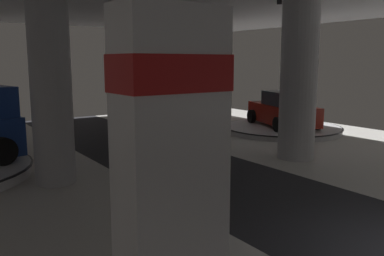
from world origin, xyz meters
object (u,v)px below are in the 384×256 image
Objects in this scene: display_car_far_right at (283,111)px; display_platform_deep_right at (184,117)px; display_platform_far_right at (282,129)px; visitor_walking_near at (200,164)px; column_left at (51,85)px; brand_sign_pylon at (172,196)px; column_right at (299,80)px; display_car_deep_right at (184,101)px.

display_platform_deep_right is at bearing 106.40° from display_car_far_right.
visitor_walking_near is (-9.06, -5.77, 0.75)m from display_platform_far_right.
column_left is 1.40× the size of brand_sign_pylon.
visitor_walking_near is (-9.05, -5.75, -0.13)m from display_car_far_right.
brand_sign_pylon is at bearing -123.56° from display_platform_deep_right.
brand_sign_pylon is 19.71m from display_platform_deep_right.
column_right is 5.92m from visitor_walking_near.
column_left is at bearing 167.33° from column_right.
column_right is 1.21× the size of display_platform_deep_right.
display_car_deep_right is at bearing 106.41° from display_platform_far_right.
brand_sign_pylon is at bearing -97.37° from column_left.
display_car_far_right is (12.64, 10.28, -1.00)m from brand_sign_pylon.
display_platform_far_right is 1.31× the size of display_car_deep_right.
display_car_far_right is (3.67, 4.08, -1.71)m from column_right.
display_platform_deep_right is at bearing 106.56° from display_platform_far_right.
column_left is at bearing 126.56° from visitor_walking_near.
display_car_deep_right is at bearing 58.31° from visitor_walking_near.
column_right is 0.97× the size of display_platform_far_right.
column_right reaches higher than display_car_deep_right.
brand_sign_pylon reaches higher than display_car_deep_right.
display_platform_far_right is (12.65, 10.31, -1.88)m from brand_sign_pylon.
column_right reaches higher than display_car_far_right.
visitor_walking_near is (-7.26, -11.82, 0.70)m from display_platform_deep_right.
column_right is at bearing 34.64° from brand_sign_pylon.
column_left and column_right have the same top height.
display_car_far_right reaches higher than display_platform_deep_right.
display_car_far_right is 6.31m from display_car_deep_right.
column_left is 13.16m from display_platform_deep_right.
display_platform_far_right is at bearing 48.15° from column_right.
display_car_deep_right is at bearing -40.79° from display_platform_deep_right.
column_right is at bearing -100.66° from display_car_deep_right.
column_right is 1.21× the size of display_car_far_right.
display_car_deep_right is 2.74× the size of visitor_walking_near.
column_left is 12.13m from display_platform_far_right.
column_left is 11.96m from display_car_far_right.
column_left reaches higher than display_car_far_right.
brand_sign_pylon is at bearing -140.83° from display_platform_far_right.
brand_sign_pylon is 16.43m from display_platform_far_right.
brand_sign_pylon is 0.86× the size of display_platform_deep_right.
display_platform_far_right is at bearing 11.33° from column_left.
display_platform_deep_right is at bearing 139.21° from display_car_deep_right.
column_left is 3.46× the size of visitor_walking_near.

